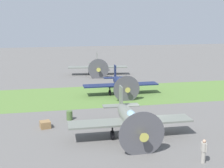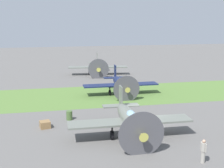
# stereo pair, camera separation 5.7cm
# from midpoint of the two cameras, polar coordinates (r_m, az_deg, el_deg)

# --- Properties ---
(ground_plane) EXTENTS (160.00, 160.00, 0.00)m
(ground_plane) POSITION_cam_midpoint_polar(r_m,az_deg,el_deg) (28.51, 6.01, -7.98)
(ground_plane) COLOR #605E5B
(grass_verge) EXTENTS (120.00, 11.00, 0.01)m
(grass_verge) POSITION_cam_midpoint_polar(r_m,az_deg,el_deg) (39.64, 0.81, -2.02)
(grass_verge) COLOR #567A38
(grass_verge) RESTS_ON ground
(airplane_lead) EXTENTS (10.48, 8.34, 3.76)m
(airplane_lead) POSITION_cam_midpoint_polar(r_m,az_deg,el_deg) (25.67, 3.42, -6.55)
(airplane_lead) COLOR slate
(airplane_lead) RESTS_ON ground
(airplane_wingman) EXTENTS (9.80, 7.81, 3.52)m
(airplane_wingman) POSITION_cam_midpoint_polar(r_m,az_deg,el_deg) (39.59, 1.63, 0.15)
(airplane_wingman) COLOR #141E47
(airplane_wingman) RESTS_ON ground
(airplane_trail) EXTENTS (10.44, 8.29, 3.70)m
(airplane_trail) POSITION_cam_midpoint_polar(r_m,az_deg,el_deg) (53.33, -2.67, 3.44)
(airplane_trail) COLOR slate
(airplane_trail) RESTS_ON ground
(ground_crew_chief) EXTENTS (0.38, 0.62, 1.73)m
(ground_crew_chief) POSITION_cam_midpoint_polar(r_m,az_deg,el_deg) (22.31, 16.95, -11.96)
(ground_crew_chief) COLOR #9E998E
(ground_crew_chief) RESTS_ON ground
(fuel_drum) EXTENTS (0.60, 0.60, 0.90)m
(fuel_drum) POSITION_cam_midpoint_polar(r_m,az_deg,el_deg) (30.28, -8.01, -5.90)
(fuel_drum) COLOR #476633
(fuel_drum) RESTS_ON ground
(supply_crate) EXTENTS (1.06, 1.06, 0.64)m
(supply_crate) POSITION_cam_midpoint_polar(r_m,az_deg,el_deg) (28.58, -12.48, -7.49)
(supply_crate) COLOR olive
(supply_crate) RESTS_ON ground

